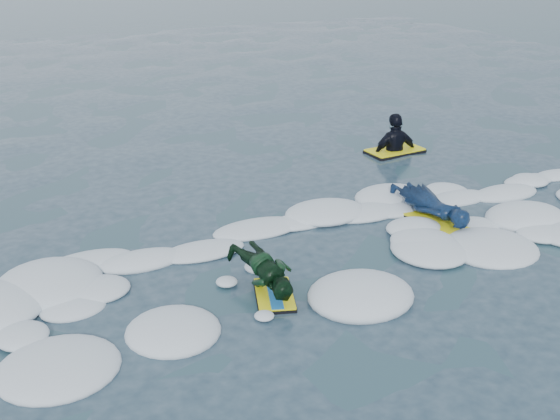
# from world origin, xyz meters

# --- Properties ---
(ground) EXTENTS (120.00, 120.00, 0.00)m
(ground) POSITION_xyz_m (0.00, 0.00, 0.00)
(ground) COLOR #19333D
(ground) RESTS_ON ground
(foam_band) EXTENTS (12.00, 3.10, 0.30)m
(foam_band) POSITION_xyz_m (0.00, 1.03, 0.00)
(foam_band) COLOR silver
(foam_band) RESTS_ON ground
(prone_woman_unit) EXTENTS (0.76, 1.60, 0.41)m
(prone_woman_unit) POSITION_xyz_m (2.10, 1.03, 0.21)
(prone_woman_unit) COLOR black
(prone_woman_unit) RESTS_ON ground
(prone_child_unit) EXTENTS (0.66, 1.23, 0.46)m
(prone_child_unit) POSITION_xyz_m (-0.92, 0.12, 0.23)
(prone_child_unit) COLOR black
(prone_child_unit) RESTS_ON ground
(waiting_rider_unit) EXTENTS (1.12, 0.68, 1.61)m
(waiting_rider_unit) POSITION_xyz_m (3.36, 3.88, -0.04)
(waiting_rider_unit) COLOR black
(waiting_rider_unit) RESTS_ON ground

